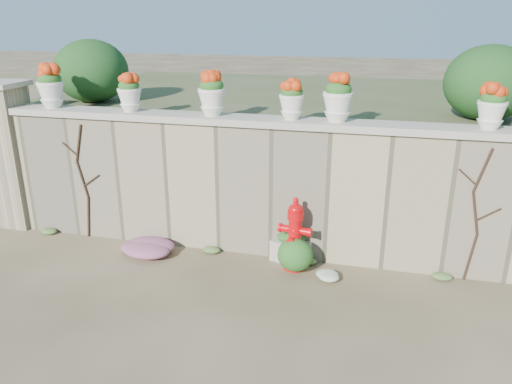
# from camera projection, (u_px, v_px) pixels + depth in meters

# --- Properties ---
(ground) EXTENTS (80.00, 80.00, 0.00)m
(ground) POSITION_uv_depth(u_px,v_px,m) (210.00, 309.00, 6.28)
(ground) COLOR #4B3F25
(ground) RESTS_ON ground
(stone_wall) EXTENTS (8.00, 0.40, 2.00)m
(stone_wall) POSITION_uv_depth(u_px,v_px,m) (247.00, 189.00, 7.59)
(stone_wall) COLOR #9A8B67
(stone_wall) RESTS_ON ground
(wall_cap) EXTENTS (8.10, 0.52, 0.10)m
(wall_cap) POSITION_uv_depth(u_px,v_px,m) (247.00, 120.00, 7.24)
(wall_cap) COLOR #B7AC9B
(wall_cap) RESTS_ON stone_wall
(gate_pillar) EXTENTS (0.72, 0.72, 2.48)m
(gate_pillar) POSITION_uv_depth(u_px,v_px,m) (11.00, 155.00, 8.46)
(gate_pillar) COLOR #9A8B67
(gate_pillar) RESTS_ON ground
(raised_fill) EXTENTS (9.00, 6.00, 2.00)m
(raised_fill) POSITION_uv_depth(u_px,v_px,m) (287.00, 140.00, 10.51)
(raised_fill) COLOR #384C23
(raised_fill) RESTS_ON ground
(back_shrub_left) EXTENTS (1.30, 1.30, 1.10)m
(back_shrub_left) POSITION_uv_depth(u_px,v_px,m) (91.00, 71.00, 8.90)
(back_shrub_left) COLOR #143814
(back_shrub_left) RESTS_ON raised_fill
(back_shrub_right) EXTENTS (1.30, 1.30, 1.10)m
(back_shrub_right) POSITION_uv_depth(u_px,v_px,m) (489.00, 83.00, 7.38)
(back_shrub_right) COLOR #143814
(back_shrub_right) RESTS_ON raised_fill
(vine_left) EXTENTS (0.60, 0.04, 1.91)m
(vine_left) POSITION_uv_depth(u_px,v_px,m) (83.00, 180.00, 8.01)
(vine_left) COLOR black
(vine_left) RESTS_ON ground
(vine_right) EXTENTS (0.60, 0.04, 1.91)m
(vine_right) POSITION_uv_depth(u_px,v_px,m) (476.00, 214.00, 6.65)
(vine_right) COLOR black
(vine_right) RESTS_ON ground
(fire_hydrant) EXTENTS (0.47, 0.34, 1.09)m
(fire_hydrant) POSITION_uv_depth(u_px,v_px,m) (295.00, 234.00, 7.12)
(fire_hydrant) COLOR red
(fire_hydrant) RESTS_ON ground
(planter_box) EXTENTS (0.62, 0.47, 0.46)m
(planter_box) POSITION_uv_depth(u_px,v_px,m) (291.00, 248.00, 7.46)
(planter_box) COLOR #B7AC9B
(planter_box) RESTS_ON ground
(green_shrub) EXTENTS (0.67, 0.60, 0.63)m
(green_shrub) POSITION_uv_depth(u_px,v_px,m) (294.00, 252.00, 7.08)
(green_shrub) COLOR #1E5119
(green_shrub) RESTS_ON ground
(magenta_clump) EXTENTS (0.99, 0.66, 0.26)m
(magenta_clump) POSITION_uv_depth(u_px,v_px,m) (142.00, 246.00, 7.69)
(magenta_clump) COLOR #D1299F
(magenta_clump) RESTS_ON ground
(white_flowers) EXTENTS (0.48, 0.39, 0.17)m
(white_flowers) POSITION_uv_depth(u_px,v_px,m) (334.00, 276.00, 6.90)
(white_flowers) COLOR white
(white_flowers) RESTS_ON ground
(urn_pot_0) EXTENTS (0.42, 0.42, 0.66)m
(urn_pot_0) POSITION_uv_depth(u_px,v_px,m) (50.00, 87.00, 7.85)
(urn_pot_0) COLOR white
(urn_pot_0) RESTS_ON wall_cap
(urn_pot_1) EXTENTS (0.36, 0.36, 0.57)m
(urn_pot_1) POSITION_uv_depth(u_px,v_px,m) (129.00, 93.00, 7.55)
(urn_pot_1) COLOR white
(urn_pot_1) RESTS_ON wall_cap
(urn_pot_2) EXTENTS (0.40, 0.40, 0.63)m
(urn_pot_2) POSITION_uv_depth(u_px,v_px,m) (212.00, 94.00, 7.24)
(urn_pot_2) COLOR white
(urn_pot_2) RESTS_ON wall_cap
(urn_pot_3) EXTENTS (0.36, 0.36, 0.56)m
(urn_pot_3) POSITION_uv_depth(u_px,v_px,m) (292.00, 100.00, 6.98)
(urn_pot_3) COLOR white
(urn_pot_3) RESTS_ON wall_cap
(urn_pot_4) EXTENTS (0.42, 0.42, 0.65)m
(urn_pot_4) POSITION_uv_depth(u_px,v_px,m) (338.00, 98.00, 6.81)
(urn_pot_4) COLOR white
(urn_pot_4) RESTS_ON wall_cap
(urn_pot_5) EXTENTS (0.37, 0.37, 0.58)m
(urn_pot_5) POSITION_uv_depth(u_px,v_px,m) (492.00, 107.00, 6.37)
(urn_pot_5) COLOR white
(urn_pot_5) RESTS_ON wall_cap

